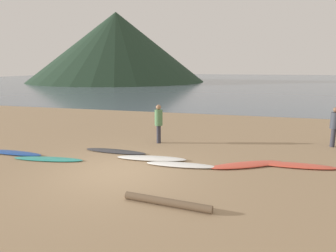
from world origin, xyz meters
name	(u,v)px	position (x,y,z in m)	size (l,w,h in m)	color
ground_plane	(184,120)	(0.00, 10.00, -0.10)	(120.00, 120.00, 0.20)	#997C5B
ocean_water	(231,80)	(0.00, 62.03, 0.00)	(140.00, 100.00, 0.01)	slate
headland_hill	(117,47)	(-23.24, 51.15, 7.06)	(36.47, 36.47, 14.11)	#1E3323
surfboard_0	(13,153)	(-4.59, 0.77, 0.05)	(2.47, 0.47, 0.09)	#1E479E
surfboard_1	(48,159)	(-2.87, 0.49, 0.03)	(2.57, 0.49, 0.07)	teal
surfboard_2	(115,151)	(-0.99, 1.99, 0.04)	(2.50, 0.52, 0.07)	#333338
surfboard_3	(151,158)	(0.63, 1.47, 0.05)	(2.48, 0.56, 0.10)	white
surfboard_4	(181,165)	(1.80, 1.04, 0.05)	(2.34, 0.48, 0.10)	white
surfboard_5	(247,165)	(3.88, 1.63, 0.05)	(2.59, 0.58, 0.09)	#D84C38
surfboard_6	(294,165)	(5.39, 1.98, 0.05)	(2.65, 0.55, 0.09)	#D84C38
person_0	(335,124)	(7.23, 5.01, 0.96)	(0.33, 0.33, 1.63)	#2D2D38
person_1	(159,121)	(0.21, 3.76, 0.97)	(0.33, 0.33, 1.65)	#2D2D38
driftwood_log	(167,202)	(2.09, -1.79, 0.09)	(0.18, 0.18, 2.17)	brown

